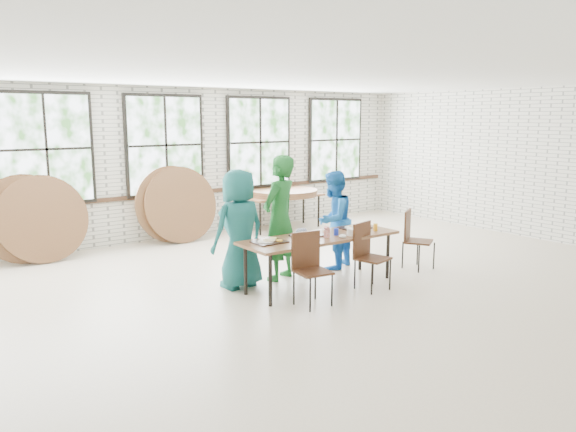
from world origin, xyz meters
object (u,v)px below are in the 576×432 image
dining_table (320,240)px  chair_near_right (367,250)px  storage_table (283,198)px  chair_near_left (309,262)px

dining_table → chair_near_right: bearing=-44.5°
chair_near_right → storage_table: chair_near_right is taller
dining_table → chair_near_right: size_ratio=2.54×
chair_near_right → storage_table: size_ratio=0.52×
storage_table → chair_near_left: bearing=-124.2°
chair_near_right → storage_table: 4.50m
chair_near_left → chair_near_right: size_ratio=1.00×
dining_table → chair_near_right: (0.47, -0.48, -0.13)m
dining_table → chair_near_left: (-0.61, -0.51, -0.13)m
dining_table → storage_table: bearing=62.1°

